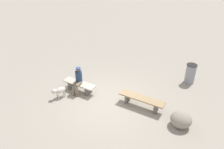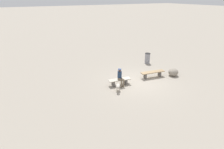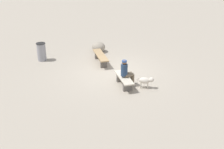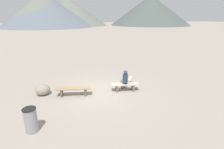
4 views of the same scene
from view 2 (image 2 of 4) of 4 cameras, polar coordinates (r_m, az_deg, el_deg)
The scene contains 7 objects.
ground at distance 13.45m, azimuth 8.16°, elevation -2.31°, with size 210.00×210.00×0.06m, color #9E9384.
bench_left at distance 14.21m, azimuth 12.53°, elevation 0.45°, with size 1.92×0.69×0.46m.
bench_right at distance 12.72m, azimuth 2.35°, elevation -2.01°, with size 1.60×0.66×0.43m.
seated_person at distance 12.49m, azimuth 2.61°, elevation -0.59°, with size 0.31×0.60×1.20m.
dog at distance 11.86m, azimuth 1.88°, elevation -3.70°, with size 0.51×0.64×0.51m.
trash_bin at distance 17.06m, azimuth 10.95°, elevation 4.99°, with size 0.48×0.48×0.95m.
boulder at distance 14.95m, azimuth 18.55°, elevation 0.71°, with size 0.77×0.73×0.58m, color gray.
Camera 2 is at (7.42, 9.60, 5.77)m, focal length 29.36 mm.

